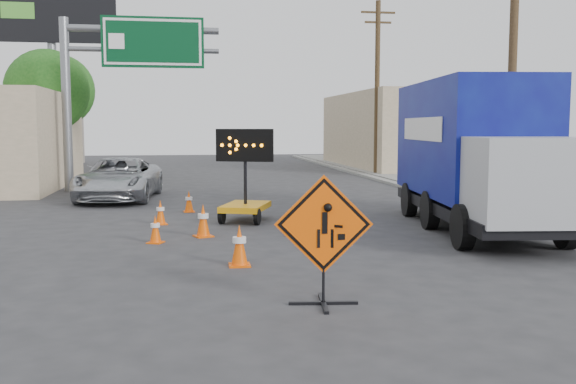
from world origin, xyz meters
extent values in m
plane|color=#2D2D30|center=(0.00, 0.00, 0.00)|extent=(100.00, 100.00, 0.00)
cube|color=gray|center=(7.20, 15.00, 0.06)|extent=(0.40, 60.00, 0.12)
cube|color=gray|center=(9.50, 15.00, 0.07)|extent=(4.00, 60.00, 0.15)
cube|color=#CAB091|center=(13.00, 30.00, 2.30)|extent=(10.00, 14.00, 4.60)
cylinder|color=slate|center=(-6.50, 18.00, 3.40)|extent=(0.36, 0.36, 6.80)
cylinder|color=slate|center=(-3.50, 18.00, 6.40)|extent=(6.00, 0.28, 0.28)
cylinder|color=slate|center=(-3.50, 18.00, 5.60)|extent=(6.00, 0.20, 0.20)
cube|color=#04391A|center=(-3.10, 17.88, 5.90)|extent=(4.00, 0.10, 2.00)
cube|color=silver|center=(-3.10, 17.81, 5.90)|extent=(3.80, 0.01, 1.80)
cylinder|color=slate|center=(-8.50, 26.00, 4.50)|extent=(0.44, 0.44, 9.00)
cube|color=silver|center=(-8.30, 25.85, 8.30)|extent=(6.00, 0.25, 3.00)
cube|color=black|center=(-8.30, 25.70, 8.30)|extent=(6.10, 0.04, 3.10)
cylinder|color=#4F3922|center=(8.00, 10.00, 4.50)|extent=(0.26, 0.26, 9.00)
cylinder|color=#4F3922|center=(8.00, 24.00, 4.50)|extent=(0.26, 0.26, 9.00)
cube|color=#4F3922|center=(8.00, 24.00, 8.40)|extent=(1.80, 0.10, 0.10)
cube|color=#4F3922|center=(8.00, 24.00, 7.90)|extent=(1.40, 0.10, 0.10)
cylinder|color=#4F3922|center=(-8.00, 22.00, 1.62)|extent=(0.28, 0.28, 3.25)
sphere|color=#1A4F16|center=(-8.00, 22.00, 4.18)|extent=(3.71, 3.71, 3.71)
cylinder|color=#4F3922|center=(-9.00, 30.00, 1.79)|extent=(0.28, 0.28, 3.58)
sphere|color=#1A4F16|center=(-9.00, 30.00, 4.61)|extent=(4.10, 4.10, 4.10)
cube|color=black|center=(0.04, 0.43, 0.02)|extent=(1.01, 0.19, 0.05)
cube|color=black|center=(0.04, 0.43, 0.02)|extent=(0.19, 1.01, 0.05)
cylinder|color=black|center=(0.04, 0.43, 0.39)|extent=(0.04, 0.04, 0.79)
cube|color=#F45405|center=(0.04, 0.43, 1.18)|extent=(1.43, 0.20, 1.43)
cube|color=black|center=(0.04, 0.43, 1.18)|extent=(1.33, 0.17, 1.34)
cube|color=orange|center=(-0.31, 8.82, 0.40)|extent=(1.61, 2.02, 0.16)
cylinder|color=black|center=(-0.31, 8.82, 1.41)|extent=(0.09, 0.09, 1.94)
cube|color=black|center=(-0.31, 8.82, 2.07)|extent=(1.52, 0.63, 0.88)
imported|color=#B6B9BE|center=(-4.23, 14.73, 0.74)|extent=(2.95, 5.51, 1.47)
cube|color=black|center=(5.23, 6.40, 0.58)|extent=(3.26, 7.97, 0.29)
cube|color=#090865|center=(5.23, 7.18, 2.27)|extent=(3.14, 6.25, 2.90)
cube|color=#9EA0A5|center=(5.23, 3.31, 1.50)|extent=(2.42, 2.00, 1.74)
cube|color=#F45405|center=(-0.95, 3.21, 0.02)|extent=(0.40, 0.40, 0.03)
cone|color=#F45405|center=(-0.95, 3.21, 0.40)|extent=(0.31, 0.31, 0.74)
cylinder|color=silver|center=(-0.95, 3.21, 0.49)|extent=(0.25, 0.25, 0.11)
cube|color=#F45405|center=(-2.60, 5.86, 0.01)|extent=(0.42, 0.42, 0.03)
cone|color=#F45405|center=(-2.60, 5.86, 0.33)|extent=(0.25, 0.25, 0.60)
cylinder|color=silver|center=(-2.60, 5.86, 0.40)|extent=(0.20, 0.20, 0.09)
cube|color=#F45405|center=(-1.52, 6.50, 0.02)|extent=(0.51, 0.51, 0.03)
cone|color=#F45405|center=(-1.52, 6.50, 0.41)|extent=(0.31, 0.31, 0.74)
cylinder|color=silver|center=(-1.52, 6.50, 0.49)|extent=(0.25, 0.25, 0.11)
cube|color=#F45405|center=(-2.59, 8.59, 0.01)|extent=(0.39, 0.39, 0.03)
cone|color=#F45405|center=(-2.59, 8.59, 0.34)|extent=(0.26, 0.26, 0.62)
cylinder|color=silver|center=(-2.59, 8.59, 0.41)|extent=(0.21, 0.21, 0.09)
cube|color=#F45405|center=(-1.83, 10.97, 0.01)|extent=(0.36, 0.36, 0.03)
cone|color=#F45405|center=(-1.83, 10.97, 0.34)|extent=(0.26, 0.26, 0.62)
cylinder|color=silver|center=(-1.83, 10.97, 0.41)|extent=(0.21, 0.21, 0.09)
camera|label=1|loc=(-1.92, -8.50, 2.59)|focal=40.00mm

